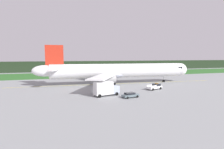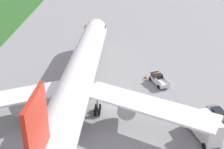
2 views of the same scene
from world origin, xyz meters
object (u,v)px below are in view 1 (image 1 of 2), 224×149
(airliner, at_px, (117,71))
(ops_pickup_truck, at_px, (155,87))
(apron_cone, at_px, (157,87))
(catering_truck, at_px, (105,88))
(staff_car, at_px, (130,95))

(airliner, xyz_separation_m, ops_pickup_truck, (7.53, -14.77, -3.97))
(airliner, relative_size, apron_cone, 77.91)
(apron_cone, bearing_deg, ops_pickup_truck, -135.37)
(catering_truck, distance_m, apron_cone, 20.68)
(airliner, relative_size, ops_pickup_truck, 10.52)
(catering_truck, bearing_deg, airliner, 62.87)
(airliner, bearing_deg, apron_cone, -51.72)
(catering_truck, bearing_deg, apron_cone, 18.34)
(ops_pickup_truck, bearing_deg, catering_truck, -166.32)
(airliner, height_order, ops_pickup_truck, airliner)
(catering_truck, bearing_deg, ops_pickup_truck, 13.68)
(staff_car, distance_m, apron_cone, 17.48)
(ops_pickup_truck, relative_size, staff_car, 1.24)
(airliner, height_order, catering_truck, airliner)
(staff_car, bearing_deg, ops_pickup_truck, 34.25)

